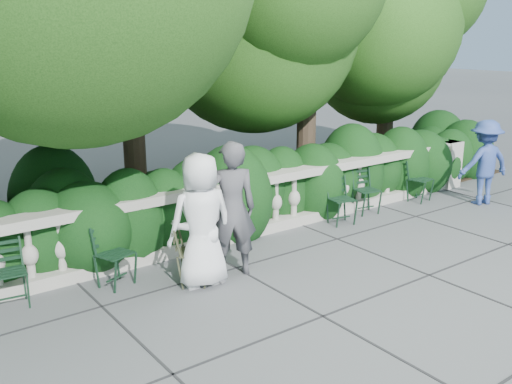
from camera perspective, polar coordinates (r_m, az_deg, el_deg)
ground at (r=7.89m, az=4.39°, el=-8.58°), size 90.00×90.00×0.00m
balustrade at (r=9.06m, az=-3.02°, el=-2.05°), size 12.00×0.44×1.00m
shrub_hedge at (r=10.19m, az=-6.74°, el=-3.02°), size 15.00×2.60×1.70m
chair_a at (r=7.58m, az=-23.03°, el=-10.94°), size 0.50×0.53×0.84m
chair_c at (r=7.77m, az=-12.96°, el=-9.35°), size 0.58×0.60×0.84m
chair_d at (r=10.03m, az=8.94°, el=-3.40°), size 0.53×0.56×0.84m
chair_e at (r=11.78m, az=16.57°, el=-1.01°), size 0.52×0.55×0.84m
chair_f at (r=10.70m, az=11.35°, el=-2.31°), size 0.52×0.55×0.84m
chair_weathered at (r=7.75m, az=-5.09°, el=-9.06°), size 0.64×0.63×0.84m
person_businessman at (r=7.41m, az=-5.52°, el=-2.86°), size 0.94×0.67×1.78m
person_woman_grey at (r=7.70m, az=-2.46°, el=-1.73°), size 0.80×0.68×1.87m
person_casual_man at (r=7.55m, az=-5.66°, el=-3.54°), size 0.91×0.83×1.52m
person_older_blue at (r=11.88m, az=21.86°, el=2.76°), size 1.21×0.93×1.65m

